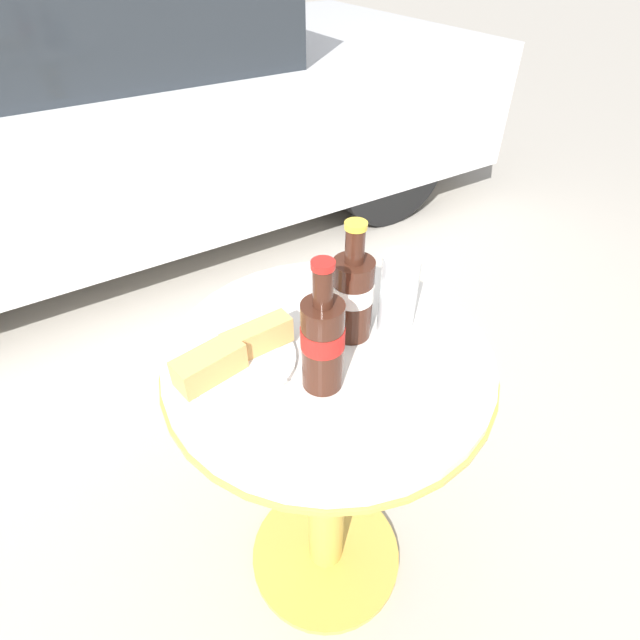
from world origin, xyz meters
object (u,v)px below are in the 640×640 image
object	(u,v)px
lunch_plate_near	(234,356)
drinking_glass	(398,298)
cola_bottle_left	(323,340)
parked_car	(80,101)
bistro_table	(327,437)
cola_bottle_right	(352,294)

from	to	relation	value
lunch_plate_near	drinking_glass	bearing A→B (deg)	-13.33
cola_bottle_left	lunch_plate_near	world-z (taller)	cola_bottle_left
cola_bottle_left	parked_car	distance (m)	2.33
bistro_table	lunch_plate_near	distance (m)	0.31
lunch_plate_near	parked_car	distance (m)	2.22
bistro_table	parked_car	world-z (taller)	parked_car
cola_bottle_left	parked_car	xyz separation A→B (m)	(0.07, 2.32, -0.22)
cola_bottle_right	bistro_table	bearing A→B (deg)	-162.19
parked_car	cola_bottle_left	bearing A→B (deg)	-91.81
cola_bottle_right	cola_bottle_left	bearing A→B (deg)	-145.08
bistro_table	parked_car	size ratio (longest dim) A/B	0.19
cola_bottle_right	parked_car	bearing A→B (deg)	90.95
drinking_glass	bistro_table	bearing A→B (deg)	173.97
cola_bottle_left	drinking_glass	xyz separation A→B (m)	(0.18, 0.04, -0.02)
lunch_plate_near	parked_car	bearing A→B (deg)	85.41
drinking_glass	parked_car	distance (m)	2.29
cola_bottle_left	drinking_glass	bearing A→B (deg)	13.21
drinking_glass	lunch_plate_near	distance (m)	0.30
bistro_table	cola_bottle_left	xyz separation A→B (m)	(-0.05, -0.06, 0.34)
cola_bottle_left	drinking_glass	world-z (taller)	cola_bottle_left
parked_car	drinking_glass	bearing A→B (deg)	-87.20
cola_bottle_left	lunch_plate_near	distance (m)	0.17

